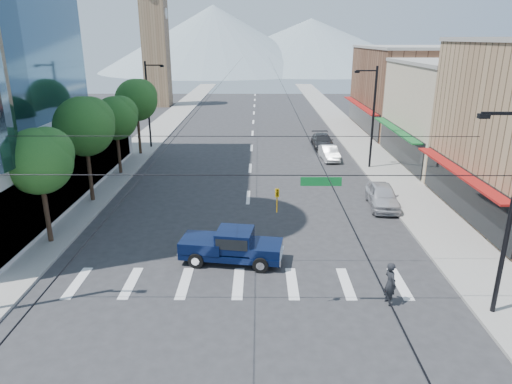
% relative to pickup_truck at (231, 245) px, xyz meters
% --- Properties ---
extents(ground, '(160.00, 160.00, 0.00)m').
position_rel_pickup_truck_xyz_m(ground, '(0.67, -3.76, -0.95)').
color(ground, '#28282B').
rests_on(ground, ground).
extents(sidewalk_left, '(4.00, 120.00, 0.15)m').
position_rel_pickup_truck_xyz_m(sidewalk_left, '(-11.33, 36.24, -0.87)').
color(sidewalk_left, gray).
rests_on(sidewalk_left, ground).
extents(sidewalk_right, '(4.00, 120.00, 0.15)m').
position_rel_pickup_truck_xyz_m(sidewalk_right, '(12.67, 36.24, -0.87)').
color(sidewalk_right, gray).
rests_on(sidewalk_right, ground).
extents(shop_mid, '(12.00, 14.00, 9.00)m').
position_rel_pickup_truck_xyz_m(shop_mid, '(20.67, 20.24, 3.55)').
color(shop_mid, tan).
rests_on(shop_mid, ground).
extents(shop_far, '(12.00, 18.00, 10.00)m').
position_rel_pickup_truck_xyz_m(shop_far, '(20.67, 36.24, 4.05)').
color(shop_far, brown).
rests_on(shop_far, ground).
extents(clock_tower, '(4.80, 4.80, 20.40)m').
position_rel_pickup_truck_xyz_m(clock_tower, '(-15.83, 58.24, 9.69)').
color(clock_tower, '#8C6B4C').
rests_on(clock_tower, ground).
extents(mountain_left, '(80.00, 80.00, 22.00)m').
position_rel_pickup_truck_xyz_m(mountain_left, '(-14.33, 146.24, 10.05)').
color(mountain_left, gray).
rests_on(mountain_left, ground).
extents(mountain_right, '(90.00, 90.00, 18.00)m').
position_rel_pickup_truck_xyz_m(mountain_right, '(20.67, 156.24, 8.05)').
color(mountain_right, gray).
rests_on(mountain_right, ground).
extents(tree_near, '(3.65, 3.64, 6.71)m').
position_rel_pickup_truck_xyz_m(tree_near, '(-10.40, 2.33, 4.04)').
color(tree_near, black).
rests_on(tree_near, ground).
extents(tree_midnear, '(4.09, 4.09, 7.52)m').
position_rel_pickup_truck_xyz_m(tree_midnear, '(-10.40, 9.33, 4.65)').
color(tree_midnear, black).
rests_on(tree_midnear, ground).
extents(tree_midfar, '(3.65, 3.64, 6.71)m').
position_rel_pickup_truck_xyz_m(tree_midfar, '(-10.40, 16.33, 4.04)').
color(tree_midfar, black).
rests_on(tree_midfar, ground).
extents(tree_far, '(4.09, 4.09, 7.52)m').
position_rel_pickup_truck_xyz_m(tree_far, '(-10.40, 23.33, 4.65)').
color(tree_far, black).
rests_on(tree_far, ground).
extents(signal_rig, '(21.80, 0.20, 9.00)m').
position_rel_pickup_truck_xyz_m(signal_rig, '(0.86, -4.76, 3.70)').
color(signal_rig, black).
rests_on(signal_rig, ground).
extents(lamp_pole_nw, '(2.00, 0.25, 9.00)m').
position_rel_pickup_truck_xyz_m(lamp_pole_nw, '(-9.99, 26.24, 3.99)').
color(lamp_pole_nw, black).
rests_on(lamp_pole_nw, ground).
extents(lamp_pole_ne, '(2.00, 0.25, 9.00)m').
position_rel_pickup_truck_xyz_m(lamp_pole_ne, '(11.34, 18.24, 3.99)').
color(lamp_pole_ne, black).
rests_on(lamp_pole_ne, ground).
extents(pickup_truck, '(5.59, 2.68, 1.82)m').
position_rel_pickup_truck_xyz_m(pickup_truck, '(0.00, 0.00, 0.00)').
color(pickup_truck, black).
rests_on(pickup_truck, ground).
extents(pedestrian, '(0.66, 0.83, 2.00)m').
position_rel_pickup_truck_xyz_m(pedestrian, '(7.24, -3.95, 0.05)').
color(pedestrian, black).
rests_on(pedestrian, ground).
extents(parked_car_near, '(2.25, 4.87, 1.62)m').
position_rel_pickup_truck_xyz_m(parked_car_near, '(10.07, 8.32, -0.14)').
color(parked_car_near, silver).
rests_on(parked_car_near, ground).
extents(parked_car_mid, '(1.68, 4.16, 1.34)m').
position_rel_pickup_truck_xyz_m(parked_car_mid, '(8.27, 21.30, -0.28)').
color(parked_car_mid, silver).
rests_on(parked_car_mid, ground).
extents(parked_car_far, '(2.17, 5.17, 1.49)m').
position_rel_pickup_truck_xyz_m(parked_car_far, '(8.27, 26.19, -0.20)').
color(parked_car_far, '#2B2A2D').
rests_on(parked_car_far, ground).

